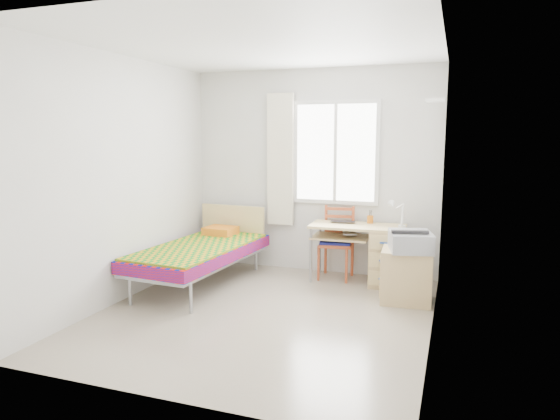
% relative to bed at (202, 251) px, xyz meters
% --- Properties ---
extents(floor, '(3.50, 3.50, 0.00)m').
position_rel_bed_xyz_m(floor, '(1.06, -0.70, -0.41)').
color(floor, '#BCAD93').
rests_on(floor, ground).
extents(ceiling, '(3.50, 3.50, 0.00)m').
position_rel_bed_xyz_m(ceiling, '(1.06, -0.70, 2.19)').
color(ceiling, white).
rests_on(ceiling, wall_back).
extents(wall_back, '(3.20, 0.00, 3.20)m').
position_rel_bed_xyz_m(wall_back, '(1.06, 1.05, 0.89)').
color(wall_back, silver).
rests_on(wall_back, ground).
extents(wall_left, '(0.00, 3.50, 3.50)m').
position_rel_bed_xyz_m(wall_left, '(-0.54, -0.70, 0.89)').
color(wall_left, silver).
rests_on(wall_left, ground).
extents(wall_right, '(0.00, 3.50, 3.50)m').
position_rel_bed_xyz_m(wall_right, '(2.66, -0.70, 0.89)').
color(wall_right, silver).
rests_on(wall_right, ground).
extents(window, '(1.10, 0.04, 1.30)m').
position_rel_bed_xyz_m(window, '(1.36, 1.03, 1.14)').
color(window, white).
rests_on(window, wall_back).
extents(curtain, '(0.35, 0.05, 1.70)m').
position_rel_bed_xyz_m(curtain, '(0.64, 0.98, 1.04)').
color(curtain, white).
rests_on(curtain, wall_back).
extents(floating_shelf, '(0.20, 0.32, 0.03)m').
position_rel_bed_xyz_m(floating_shelf, '(2.55, 0.70, 1.74)').
color(floating_shelf, white).
rests_on(floating_shelf, wall_right).
extents(bed, '(1.05, 2.00, 0.84)m').
position_rel_bed_xyz_m(bed, '(0.00, 0.00, 0.00)').
color(bed, '#999BA1').
rests_on(bed, floor).
extents(desk, '(1.14, 0.55, 0.70)m').
position_rel_bed_xyz_m(desk, '(2.01, 0.70, -0.02)').
color(desk, tan).
rests_on(desk, floor).
extents(chair, '(0.44, 0.44, 0.90)m').
position_rel_bed_xyz_m(chair, '(1.45, 0.82, 0.10)').
color(chair, '#A4431F').
rests_on(chair, floor).
extents(cabinet, '(0.56, 0.50, 0.57)m').
position_rel_bed_xyz_m(cabinet, '(2.35, 0.16, -0.12)').
color(cabinet, tan).
rests_on(cabinet, floor).
extents(printer, '(0.52, 0.57, 0.21)m').
position_rel_bed_xyz_m(printer, '(2.39, 0.13, 0.27)').
color(printer, '#919398').
rests_on(printer, cabinet).
extents(laptop, '(0.32, 0.22, 0.02)m').
position_rel_bed_xyz_m(laptop, '(1.52, 0.75, 0.31)').
color(laptop, black).
rests_on(laptop, desk).
extents(pen_cup, '(0.09, 0.09, 0.09)m').
position_rel_bed_xyz_m(pen_cup, '(1.84, 0.88, 0.34)').
color(pen_cup, orange).
rests_on(pen_cup, desk).
extents(task_lamp, '(0.20, 0.30, 0.34)m').
position_rel_bed_xyz_m(task_lamp, '(2.18, 0.62, 0.51)').
color(task_lamp, white).
rests_on(task_lamp, desk).
extents(book, '(0.21, 0.26, 0.02)m').
position_rel_bed_xyz_m(book, '(1.54, 0.72, 0.18)').
color(book, gray).
rests_on(book, desk).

